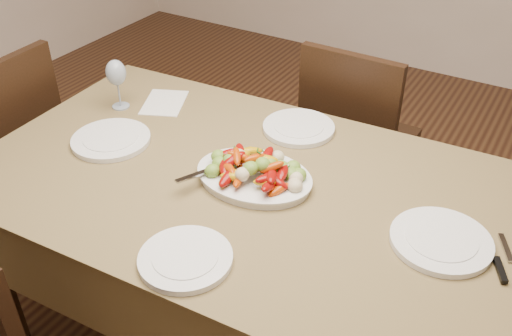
{
  "coord_description": "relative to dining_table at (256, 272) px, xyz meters",
  "views": [
    {
      "loc": [
        0.93,
        -1.0,
        1.81
      ],
      "look_at": [
        0.2,
        0.23,
        0.82
      ],
      "focal_mm": 40.0,
      "sensor_mm": 36.0,
      "label": 1
    }
  ],
  "objects": [
    {
      "name": "serving_spoon",
      "position": [
        -0.08,
        -0.03,
        0.43
      ],
      "size": [
        0.28,
        0.14,
        0.03
      ],
      "primitive_type": null,
      "rotation": [
        0.0,
        0.0,
        -0.32
      ],
      "color": "#9EA0A8",
      "rests_on": "serving_platter"
    },
    {
      "name": "plate_far",
      "position": [
        -0.04,
        0.36,
        0.39
      ],
      "size": [
        0.26,
        0.26,
        0.02
      ],
      "primitive_type": "cylinder",
      "color": "white",
      "rests_on": "dining_table"
    },
    {
      "name": "plate_right",
      "position": [
        0.57,
        0.02,
        0.39
      ],
      "size": [
        0.28,
        0.28,
        0.02
      ],
      "primitive_type": "cylinder",
      "color": "white",
      "rests_on": "dining_table"
    },
    {
      "name": "plate_near",
      "position": [
        0.02,
        -0.39,
        0.39
      ],
      "size": [
        0.25,
        0.25,
        0.02
      ],
      "primitive_type": "cylinder",
      "color": "white",
      "rests_on": "dining_table"
    },
    {
      "name": "table_knife",
      "position": [
        0.73,
        0.04,
        0.38
      ],
      "size": [
        0.1,
        0.19,
        0.01
      ],
      "primitive_type": null,
      "rotation": [
        0.0,
        0.0,
        0.44
      ],
      "color": "#9EA0A8",
      "rests_on": "dining_table"
    },
    {
      "name": "wine_glass",
      "position": [
        -0.7,
        0.17,
        0.48
      ],
      "size": [
        0.08,
        0.08,
        0.2
      ],
      "primitive_type": null,
      "color": "#8C99A5",
      "rests_on": "dining_table"
    },
    {
      "name": "menu_card",
      "position": [
        -0.58,
        0.28,
        0.38
      ],
      "size": [
        0.22,
        0.25,
        0.0
      ],
      "primitive_type": "cube",
      "rotation": [
        0.0,
        0.0,
        0.42
      ],
      "color": "silver",
      "rests_on": "dining_table"
    },
    {
      "name": "roasted_vegetables",
      "position": [
        -0.01,
        0.01,
        0.45
      ],
      "size": [
        0.31,
        0.22,
        0.09
      ],
      "primitive_type": null,
      "rotation": [
        0.0,
        0.0,
        0.05
      ],
      "color": "#770805",
      "rests_on": "serving_platter"
    },
    {
      "name": "serving_platter",
      "position": [
        -0.01,
        0.01,
        0.39
      ],
      "size": [
        0.38,
        0.29,
        0.02
      ],
      "primitive_type": "ellipsoid",
      "rotation": [
        0.0,
        0.0,
        0.05
      ],
      "color": "white",
      "rests_on": "dining_table"
    },
    {
      "name": "plate_left",
      "position": [
        -0.56,
        -0.04,
        0.39
      ],
      "size": [
        0.27,
        0.27,
        0.02
      ],
      "primitive_type": "cylinder",
      "color": "white",
      "rests_on": "dining_table"
    },
    {
      "name": "chair_far",
      "position": [
        0.03,
        0.86,
        0.1
      ],
      "size": [
        0.43,
        0.43,
        0.95
      ],
      "primitive_type": null,
      "rotation": [
        0.0,
        0.0,
        3.12
      ],
      "color": "black",
      "rests_on": "ground"
    },
    {
      "name": "dining_table",
      "position": [
        0.0,
        0.0,
        0.0
      ],
      "size": [
        1.89,
        1.13,
        0.76
      ],
      "primitive_type": "cube",
      "rotation": [
        0.0,
        0.0,
        0.05
      ],
      "color": "brown",
      "rests_on": "ground"
    }
  ]
}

